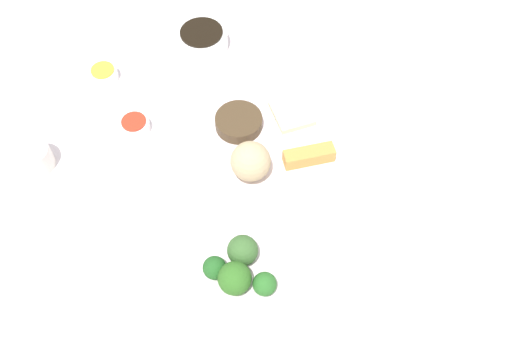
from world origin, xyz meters
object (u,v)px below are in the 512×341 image
object	(u,v)px
main_plate	(272,145)
sauce_ramekin_hot_mustard	(104,75)
broccoli_plate	(237,281)
sauce_ramekin_sweet_and_sour	(135,126)
teacup	(33,160)
soy_sauce_bowl	(202,40)

from	to	relation	value
main_plate	sauce_ramekin_hot_mustard	xyz separation A→B (m)	(-0.31, 0.22, 0.00)
main_plate	broccoli_plate	xyz separation A→B (m)	(-0.10, -0.25, -0.00)
main_plate	sauce_ramekin_sweet_and_sour	size ratio (longest dim) A/B	5.19
broccoli_plate	sauce_ramekin_sweet_and_sour	bearing A→B (deg)	114.78
teacup	sauce_ramekin_sweet_and_sour	bearing A→B (deg)	18.77
sauce_ramekin_hot_mustard	broccoli_plate	bearing A→B (deg)	-65.82
main_plate	sauce_ramekin_hot_mustard	world-z (taller)	sauce_ramekin_hot_mustard
main_plate	sauce_ramekin_sweet_and_sour	bearing A→B (deg)	162.50
broccoli_plate	teacup	bearing A→B (deg)	140.85
main_plate	teacup	world-z (taller)	teacup
broccoli_plate	soy_sauce_bowl	distance (m)	0.54
soy_sauce_bowl	teacup	xyz separation A→B (m)	(-0.32, -0.26, 0.01)
broccoli_plate	soy_sauce_bowl	world-z (taller)	soy_sauce_bowl
soy_sauce_bowl	teacup	distance (m)	0.42
main_plate	soy_sauce_bowl	xyz separation A→B (m)	(-0.10, 0.28, 0.01)
broccoli_plate	main_plate	bearing A→B (deg)	69.39
broccoli_plate	teacup	size ratio (longest dim) A/B	2.89
sauce_ramekin_hot_mustard	teacup	size ratio (longest dim) A/B	0.83
sauce_ramekin_hot_mustard	main_plate	bearing A→B (deg)	-35.39
soy_sauce_bowl	sauce_ramekin_hot_mustard	world-z (taller)	soy_sauce_bowl
broccoli_plate	sauce_ramekin_hot_mustard	distance (m)	0.52
broccoli_plate	teacup	distance (m)	0.43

